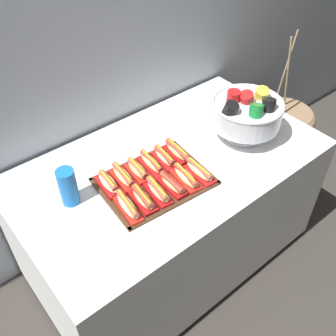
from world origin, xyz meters
The scene contains 20 objects.
ground_plane centered at (0.00, 0.00, 0.00)m, with size 10.00×10.00×0.00m, color #38332D.
back_wall centered at (0.00, 0.50, 1.30)m, with size 6.00×0.10×2.60m, color #9EA8B2.
buffet_table centered at (0.00, 0.00, 0.40)m, with size 1.51×0.86×0.75m.
floor_vase centered at (1.06, 0.09, 0.26)m, with size 0.49×0.49×1.07m.
serving_tray centered at (-0.15, -0.07, 0.76)m, with size 0.51×0.40×0.01m.
hot_dog_0 centered at (-0.34, -0.13, 0.79)m, with size 0.08×0.19×0.06m.
hot_dog_1 centered at (-0.27, -0.14, 0.79)m, with size 0.08×0.16×0.06m.
hot_dog_2 centered at (-0.19, -0.15, 0.79)m, with size 0.08×0.17×0.06m.
hot_dog_3 centered at (-0.12, -0.15, 0.79)m, with size 0.06×0.16×0.06m.
hot_dog_4 centered at (-0.04, -0.16, 0.79)m, with size 0.09×0.18×0.06m.
hot_dog_5 centered at (0.03, -0.17, 0.79)m, with size 0.07×0.18×0.06m.
hot_dog_6 centered at (-0.33, 0.03, 0.79)m, with size 0.08×0.16×0.06m.
hot_dog_7 centered at (-0.25, 0.02, 0.79)m, with size 0.08×0.18×0.06m.
hot_dog_8 centered at (-0.18, 0.02, 0.79)m, with size 0.08×0.16×0.06m.
hot_dog_9 centered at (-0.10, 0.01, 0.79)m, with size 0.07×0.18×0.06m.
hot_dog_10 centered at (-0.03, 0.01, 0.79)m, with size 0.08×0.16×0.06m.
hot_dog_11 centered at (0.05, 0.00, 0.79)m, with size 0.08×0.18×0.06m.
punch_bowl centered at (0.41, -0.09, 0.90)m, with size 0.35×0.35×0.26m.
cup_stack centered at (-0.49, 0.07, 0.84)m, with size 0.08×0.08×0.18m.
donut centered at (0.56, 0.20, 0.77)m, with size 0.13×0.13×0.03m.
Camera 1 is at (-0.90, -1.07, 1.99)m, focal length 41.67 mm.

